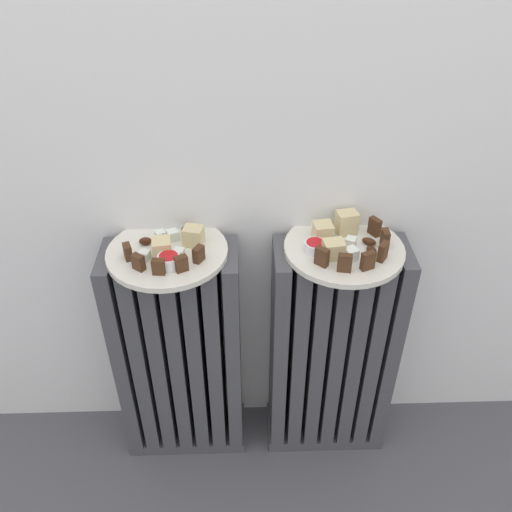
{
  "coord_description": "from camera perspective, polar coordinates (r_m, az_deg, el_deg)",
  "views": [
    {
      "loc": [
        -0.03,
        -0.61,
        1.25
      ],
      "look_at": [
        0.0,
        0.28,
        0.59
      ],
      "focal_mm": 37.83,
      "sensor_mm": 36.0,
      "label": 1
    }
  ],
  "objects": [
    {
      "name": "turkish_delight_right_0",
      "position": [
        1.11,
        9.99,
        1.44
      ],
      "size": [
        0.03,
        0.03,
        0.02
      ],
      "primitive_type": "cube",
      "rotation": [
        0.0,
        0.0,
        1.16
      ],
      "color": "white",
      "rests_on": "plate_right"
    },
    {
      "name": "medjool_date_left_1",
      "position": [
        1.12,
        -11.61,
        1.55
      ],
      "size": [
        0.03,
        0.02,
        0.02
      ],
      "primitive_type": "ellipsoid",
      "rotation": [
        0.0,
        0.0,
        0.11
      ],
      "color": "#3D1E0F",
      "rests_on": "plate_left"
    },
    {
      "name": "dark_cake_slice_right_5",
      "position": [
        1.15,
        12.43,
        3.05
      ],
      "size": [
        0.03,
        0.03,
        0.04
      ],
      "primitive_type": "cube",
      "rotation": [
        0.0,
        0.0,
        2.12
      ],
      "color": "#472B19",
      "rests_on": "plate_right"
    },
    {
      "name": "marble_cake_slice_right_1",
      "position": [
        1.12,
        7.07,
        2.59
      ],
      "size": [
        0.04,
        0.04,
        0.04
      ],
      "primitive_type": "cube",
      "rotation": [
        0.0,
        0.0,
        0.13
      ],
      "color": "beige",
      "rests_on": "plate_right"
    },
    {
      "name": "turkish_delight_left_2",
      "position": [
        1.14,
        -10.09,
        2.19
      ],
      "size": [
        0.03,
        0.03,
        0.02
      ],
      "primitive_type": "cube",
      "rotation": [
        0.0,
        0.0,
        0.46
      ],
      "color": "white",
      "rests_on": "plate_left"
    },
    {
      "name": "dark_cake_slice_left_1",
      "position": [
        1.06,
        -12.34,
        -0.65
      ],
      "size": [
        0.03,
        0.03,
        0.03
      ],
      "primitive_type": "cube",
      "rotation": [
        0.0,
        0.0,
        -0.65
      ],
      "color": "#472B19",
      "rests_on": "plate_left"
    },
    {
      "name": "dark_cake_slice_right_3",
      "position": [
        1.08,
        13.28,
        0.47
      ],
      "size": [
        0.03,
        0.03,
        0.04
      ],
      "primitive_type": "cube",
      "rotation": [
        0.0,
        0.0,
        0.97
      ],
      "color": "#472B19",
      "rests_on": "plate_right"
    },
    {
      "name": "fork",
      "position": [
        1.11,
        8.84,
        0.98
      ],
      "size": [
        0.02,
        0.1,
        0.0
      ],
      "color": "#B7B7BC",
      "rests_on": "plate_right"
    },
    {
      "name": "turkish_delight_left_3",
      "position": [
        1.08,
        -11.69,
        0.06
      ],
      "size": [
        0.02,
        0.02,
        0.02
      ],
      "primitive_type": "cube",
      "rotation": [
        0.0,
        0.0,
        1.26
      ],
      "color": "white",
      "rests_on": "plate_left"
    },
    {
      "name": "turkish_delight_left_1",
      "position": [
        1.13,
        -8.8,
        2.19
      ],
      "size": [
        0.03,
        0.03,
        0.02
      ],
      "primitive_type": "cube",
      "rotation": [
        0.0,
        0.0,
        0.43
      ],
      "color": "white",
      "rests_on": "plate_left"
    },
    {
      "name": "dark_cake_slice_right_1",
      "position": [
        1.04,
        9.36,
        -0.72
      ],
      "size": [
        0.03,
        0.02,
        0.04
      ],
      "primitive_type": "cube",
      "rotation": [
        0.0,
        0.0,
        -0.17
      ],
      "color": "#472B19",
      "rests_on": "plate_right"
    },
    {
      "name": "marble_cake_slice_right_2",
      "position": [
        1.07,
        8.18,
        0.7
      ],
      "size": [
        0.05,
        0.04,
        0.04
      ],
      "primitive_type": "cube",
      "rotation": [
        0.0,
        0.0,
        0.14
      ],
      "color": "beige",
      "rests_on": "plate_right"
    },
    {
      "name": "turkish_delight_right_1",
      "position": [
        1.08,
        10.0,
        0.22
      ],
      "size": [
        0.03,
        0.03,
        0.02
      ],
      "primitive_type": "cube",
      "rotation": [
        0.0,
        0.0,
        0.41
      ],
      "color": "white",
      "rests_on": "plate_right"
    },
    {
      "name": "dark_cake_slice_right_4",
      "position": [
        1.12,
        13.49,
        1.8
      ],
      "size": [
        0.01,
        0.03,
        0.04
      ],
      "primitive_type": "cube",
      "rotation": [
        0.0,
        0.0,
        1.55
      ],
      "color": "#472B19",
      "rests_on": "plate_right"
    },
    {
      "name": "plate_left",
      "position": [
        1.11,
        -9.36,
        0.41
      ],
      "size": [
        0.25,
        0.25,
        0.01
      ],
      "primitive_type": "cylinder",
      "color": "silver",
      "rests_on": "radiator_left"
    },
    {
      "name": "marble_cake_slice_left_1",
      "position": [
        1.1,
        -6.63,
        2.11
      ],
      "size": [
        0.05,
        0.04,
        0.04
      ],
      "primitive_type": "cube",
      "rotation": [
        0.0,
        0.0,
        -0.22
      ],
      "color": "beige",
      "rests_on": "plate_left"
    },
    {
      "name": "jam_bowl_right",
      "position": [
        1.09,
        6.27,
        1.07
      ],
      "size": [
        0.04,
        0.04,
        0.02
      ],
      "color": "white",
      "rests_on": "plate_right"
    },
    {
      "name": "dark_cake_slice_left_2",
      "position": [
        1.04,
        -10.27,
        -1.13
      ],
      "size": [
        0.03,
        0.02,
        0.03
      ],
      "primitive_type": "cube",
      "rotation": [
        0.0,
        0.0,
        -0.09
      ],
      "color": "#472B19",
      "rests_on": "plate_left"
    },
    {
      "name": "radiator_left",
      "position": [
        1.31,
        -8.03,
        -10.53
      ],
      "size": [
        0.3,
        0.13,
        0.6
      ],
      "color": "#47474C",
      "rests_on": "ground_plane"
    },
    {
      "name": "dark_cake_slice_left_0",
      "position": [
        1.09,
        -13.41,
        0.43
      ],
      "size": [
        0.02,
        0.03,
        0.03
      ],
      "primitive_type": "cube",
      "rotation": [
        0.0,
        0.0,
        -1.21
      ],
      "color": "#472B19",
      "rests_on": "plate_left"
    },
    {
      "name": "dark_cake_slice_left_3",
      "position": [
        1.04,
        -7.9,
        -0.81
      ],
      "size": [
        0.03,
        0.02,
        0.03
      ],
      "primitive_type": "cube",
      "rotation": [
        0.0,
        0.0,
        0.48
      ],
      "color": "#472B19",
      "rests_on": "plate_left"
    },
    {
      "name": "marble_cake_slice_left_0",
      "position": [
        1.08,
        -9.94,
        0.84
      ],
      "size": [
        0.04,
        0.04,
        0.04
      ],
      "primitive_type": "cube",
      "rotation": [
        0.0,
        0.0,
        0.14
      ],
      "color": "beige",
      "rests_on": "plate_left"
    },
    {
      "name": "medjool_date_right_2",
      "position": [
        1.1,
        12.11,
        0.61
      ],
      "size": [
        0.03,
        0.03,
        0.02
      ],
      "primitive_type": "ellipsoid",
      "rotation": [
        0.0,
        0.0,
        2.1
      ],
      "color": "#3D1E0F",
      "rests_on": "plate_right"
    },
    {
      "name": "dark_cake_slice_right_0",
      "position": [
        1.05,
        6.97,
        -0.09
      ],
      "size": [
        0.03,
        0.03,
        0.04
      ],
      "primitive_type": "cube",
      "rotation": [
        0.0,
        0.0,
        -0.75
      ],
      "color": "#472B19",
      "rests_on": "plate_right"
    },
    {
      "name": "radiator_right",
      "position": [
        1.32,
        7.97,
        -10.18
      ],
      "size": [
        0.3,
        0.13,
        0.6
      ],
      "color": "#47474C",
      "rests_on": "ground_plane"
    },
    {
      "name": "plate_right",
      "position": [
        1.12,
        9.28,
        0.75
      ],
      "size": [
        0.25,
        0.25,
        0.01
      ],
      "primitive_type": "cylinder",
      "color": "silver",
      "rests_on": "radiator_right"
    },
    {
      "name": "medjool_date_right_0",
      "position": [
        1.13,
        11.86,
        1.52
      ],
      "size": [
        0.03,
        0.03,
        0.01
      ],
      "primitive_type": "ellipsoid",
      "rotation": [
        0.0,
        0.0,
        2.57
      ],
      "color": "#3D1E0F",
      "rests_on": "plate_right"
    },
    {
      "name": "dark_cake_slice_left_4",
      "position": [
        1.06,
        -6.09,
        0.2
      ],
      "size": [
        0.02,
        0.03,
        0.03
      ],
      "primitive_type": "cube",
      "rotation": [
        0.0,
        0.0,
        1.04
      ],
      "color": "#472B19",
      "rests_on": "plate_left"
    },
    {
      "name": "dark_cake_slice_right_2",
      "position": [
        1.05,
        11.75,
        -0.5
      ],
      "size": [
        0.03,
        0.02,
        0.04
      ],
      "primitive_type": "cube",
      "rotation": [
        0.0,
        0.0,
        0.4
      ],
      "color": "#472B19",
      "rests_on": "plate_right"
    },
    {
      "name": "jam_bowl_left",
      "position": [
        1.05,
        -9.19,
        -0.44
      ],
      "size": [
        0.04,
        0.04,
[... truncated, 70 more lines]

